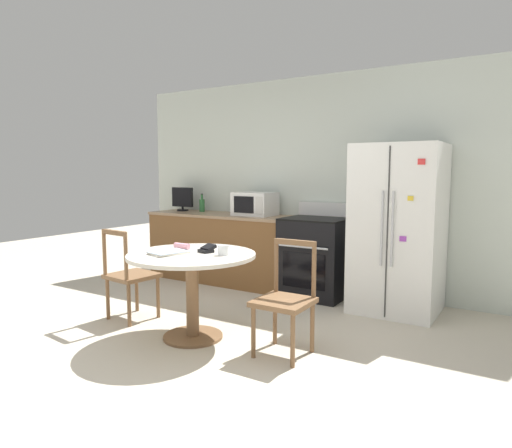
% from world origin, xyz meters
% --- Properties ---
extents(ground_plane, '(14.00, 14.00, 0.00)m').
position_xyz_m(ground_plane, '(0.00, 0.00, 0.00)').
color(ground_plane, beige).
extents(back_wall, '(5.20, 0.10, 2.60)m').
position_xyz_m(back_wall, '(0.00, 2.65, 1.30)').
color(back_wall, silver).
rests_on(back_wall, ground_plane).
extents(kitchen_counter, '(2.03, 0.64, 0.90)m').
position_xyz_m(kitchen_counter, '(-1.20, 2.29, 0.45)').
color(kitchen_counter, brown).
rests_on(kitchen_counter, ground_plane).
extents(refrigerator, '(0.85, 0.81, 1.73)m').
position_xyz_m(refrigerator, '(1.13, 2.19, 0.86)').
color(refrigerator, white).
rests_on(refrigerator, ground_plane).
extents(oven_range, '(0.72, 0.68, 1.08)m').
position_xyz_m(oven_range, '(0.18, 2.26, 0.47)').
color(oven_range, black).
rests_on(oven_range, ground_plane).
extents(microwave, '(0.50, 0.39, 0.29)m').
position_xyz_m(microwave, '(-0.70, 2.33, 1.05)').
color(microwave, white).
rests_on(microwave, kitchen_counter).
extents(countertop_tv, '(0.35, 0.16, 0.33)m').
position_xyz_m(countertop_tv, '(-1.92, 2.35, 1.08)').
color(countertop_tv, black).
rests_on(countertop_tv, kitchen_counter).
extents(counter_bottle, '(0.08, 0.08, 0.25)m').
position_xyz_m(counter_bottle, '(-1.60, 2.40, 0.99)').
color(counter_bottle, '#2D6B38').
rests_on(counter_bottle, kitchen_counter).
extents(dining_table, '(1.10, 1.10, 0.75)m').
position_xyz_m(dining_table, '(-0.16, 0.44, 0.59)').
color(dining_table, beige).
rests_on(dining_table, ground_plane).
extents(dining_chair_left, '(0.47, 0.47, 0.90)m').
position_xyz_m(dining_chair_left, '(-1.01, 0.52, 0.43)').
color(dining_chair_left, brown).
rests_on(dining_chair_left, ground_plane).
extents(dining_chair_right, '(0.42, 0.42, 0.90)m').
position_xyz_m(dining_chair_right, '(0.69, 0.56, 0.43)').
color(dining_chair_right, brown).
rests_on(dining_chair_right, ground_plane).
extents(candle_glass, '(0.09, 0.09, 0.08)m').
position_xyz_m(candle_glass, '(0.12, 0.52, 0.79)').
color(candle_glass, silver).
rests_on(candle_glass, dining_table).
extents(folded_napkin, '(0.16, 0.05, 0.05)m').
position_xyz_m(folded_napkin, '(-0.38, 0.57, 0.78)').
color(folded_napkin, pink).
rests_on(folded_napkin, dining_table).
extents(wallet, '(0.15, 0.15, 0.07)m').
position_xyz_m(wallet, '(-0.08, 0.55, 0.78)').
color(wallet, black).
rests_on(wallet, dining_table).
extents(mail_stack, '(0.32, 0.36, 0.02)m').
position_xyz_m(mail_stack, '(-0.31, 0.31, 0.76)').
color(mail_stack, white).
rests_on(mail_stack, dining_table).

